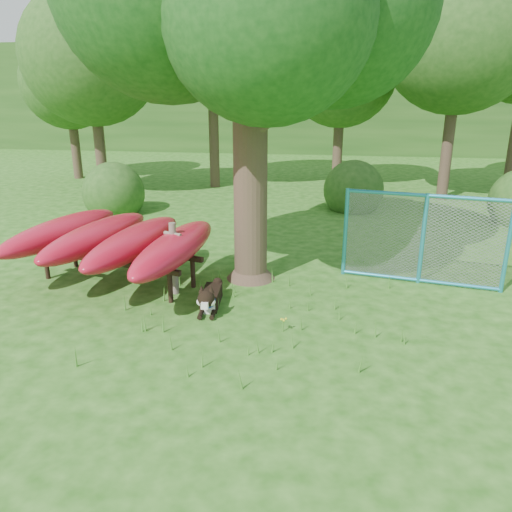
# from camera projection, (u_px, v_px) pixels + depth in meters

# --- Properties ---
(ground) EXTENTS (80.00, 80.00, 0.00)m
(ground) POSITION_uv_depth(u_px,v_px,m) (230.00, 348.00, 7.14)
(ground) COLOR #1D5310
(ground) RESTS_ON ground
(wooden_post) EXTENTS (0.36, 0.20, 1.32)m
(wooden_post) POSITION_uv_depth(u_px,v_px,m) (174.00, 257.00, 8.82)
(wooden_post) COLOR #675A4D
(wooden_post) RESTS_ON ground
(kayak_rack) EXTENTS (3.73, 4.01, 1.13)m
(kayak_rack) POSITION_uv_depth(u_px,v_px,m) (115.00, 239.00, 9.25)
(kayak_rack) COLOR black
(kayak_rack) RESTS_ON ground
(husky_dog) EXTENTS (0.37, 1.24, 0.55)m
(husky_dog) POSITION_uv_depth(u_px,v_px,m) (210.00, 298.00, 8.34)
(husky_dog) COLOR black
(husky_dog) RESTS_ON ground
(fence_section) EXTENTS (2.92, 0.63, 2.88)m
(fence_section) POSITION_uv_depth(u_px,v_px,m) (423.00, 239.00, 9.26)
(fence_section) COLOR #2894BC
(fence_section) RESTS_ON ground
(wildflower_clump) EXTENTS (0.10, 0.10, 0.23)m
(wildflower_clump) POSITION_uv_depth(u_px,v_px,m) (283.00, 321.00, 7.56)
(wildflower_clump) COLOR #48862C
(wildflower_clump) RESTS_ON ground
(bg_tree_a) EXTENTS (4.40, 4.40, 6.70)m
(bg_tree_a) POSITION_uv_depth(u_px,v_px,m) (91.00, 57.00, 15.99)
(bg_tree_a) COLOR #3E2D22
(bg_tree_a) RESTS_ON ground
(bg_tree_b) EXTENTS (5.20, 5.20, 8.22)m
(bg_tree_b) POSITION_uv_depth(u_px,v_px,m) (211.00, 24.00, 17.01)
(bg_tree_b) COLOR #3E2D22
(bg_tree_b) RESTS_ON ground
(bg_tree_c) EXTENTS (4.00, 4.00, 6.12)m
(bg_tree_c) POSITION_uv_depth(u_px,v_px,m) (342.00, 71.00, 17.79)
(bg_tree_c) COLOR #3E2D22
(bg_tree_c) RESTS_ON ground
(bg_tree_d) EXTENTS (4.80, 4.80, 7.50)m
(bg_tree_d) POSITION_uv_depth(u_px,v_px,m) (461.00, 34.00, 15.10)
(bg_tree_d) COLOR #3E2D22
(bg_tree_d) RESTS_ON ground
(bg_tree_f) EXTENTS (3.60, 3.60, 5.55)m
(bg_tree_f) POSITION_uv_depth(u_px,v_px,m) (68.00, 83.00, 19.40)
(bg_tree_f) COLOR #3E2D22
(bg_tree_f) RESTS_ON ground
(shrub_left) EXTENTS (1.80, 1.80, 1.80)m
(shrub_left) POSITION_uv_depth(u_px,v_px,m) (116.00, 213.00, 14.87)
(shrub_left) COLOR #234C18
(shrub_left) RESTS_ON ground
(shrub_mid) EXTENTS (1.80, 1.80, 1.80)m
(shrub_mid) POSITION_uv_depth(u_px,v_px,m) (352.00, 209.00, 15.28)
(shrub_mid) COLOR #234C18
(shrub_mid) RESTS_ON ground
(wooded_hillside) EXTENTS (80.00, 12.00, 6.00)m
(wooded_hillside) POSITION_uv_depth(u_px,v_px,m) (315.00, 97.00, 32.40)
(wooded_hillside) COLOR #234C18
(wooded_hillside) RESTS_ON ground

